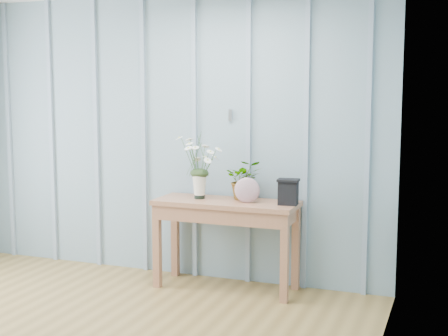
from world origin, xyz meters
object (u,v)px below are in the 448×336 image
at_px(daisy_vase, 199,157).
at_px(carved_box, 288,192).
at_px(sideboard, 226,214).
at_px(felt_disc_vessel, 247,190).

height_order(daisy_vase, carved_box, daisy_vase).
relative_size(sideboard, daisy_vase, 2.14).
xyz_separation_m(sideboard, felt_disc_vessel, (0.20, -0.04, 0.22)).
height_order(sideboard, daisy_vase, daisy_vase).
distance_m(felt_disc_vessel, carved_box, 0.34).
relative_size(daisy_vase, felt_disc_vessel, 2.67).
bearing_deg(sideboard, daisy_vase, 175.81).
bearing_deg(felt_disc_vessel, daisy_vase, 164.78).
height_order(felt_disc_vessel, carved_box, felt_disc_vessel).
distance_m(daisy_vase, felt_disc_vessel, 0.51).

